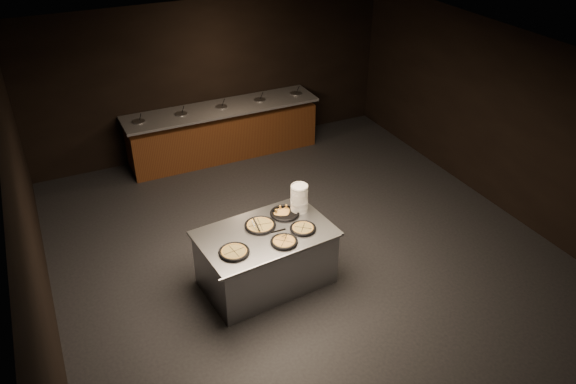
{
  "coord_description": "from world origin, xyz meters",
  "views": [
    {
      "loc": [
        -3.1,
        -5.78,
        5.13
      ],
      "look_at": [
        -0.19,
        0.3,
        1.0
      ],
      "focal_mm": 35.0,
      "sensor_mm": 36.0,
      "label": 1
    }
  ],
  "objects_px": {
    "pan_veggie_whole": "(234,252)",
    "pan_cheese_whole": "(260,225)",
    "serving_counter": "(266,259)",
    "plate_stack": "(299,198)"
  },
  "relations": [
    {
      "from": "serving_counter",
      "to": "pan_veggie_whole",
      "type": "relative_size",
      "value": 4.73
    },
    {
      "from": "serving_counter",
      "to": "pan_cheese_whole",
      "type": "bearing_deg",
      "value": 86.25
    },
    {
      "from": "serving_counter",
      "to": "pan_cheese_whole",
      "type": "xyz_separation_m",
      "value": [
        -0.0,
        0.16,
        0.45
      ]
    },
    {
      "from": "serving_counter",
      "to": "pan_veggie_whole",
      "type": "distance_m",
      "value": 0.73
    },
    {
      "from": "pan_veggie_whole",
      "to": "pan_cheese_whole",
      "type": "height_order",
      "value": "same"
    },
    {
      "from": "serving_counter",
      "to": "plate_stack",
      "type": "distance_m",
      "value": 0.94
    },
    {
      "from": "plate_stack",
      "to": "pan_cheese_whole",
      "type": "bearing_deg",
      "value": -168.73
    },
    {
      "from": "plate_stack",
      "to": "pan_cheese_whole",
      "type": "height_order",
      "value": "plate_stack"
    },
    {
      "from": "pan_cheese_whole",
      "to": "pan_veggie_whole",
      "type": "bearing_deg",
      "value": -143.09
    },
    {
      "from": "plate_stack",
      "to": "pan_veggie_whole",
      "type": "distance_m",
      "value": 1.29
    }
  ]
}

